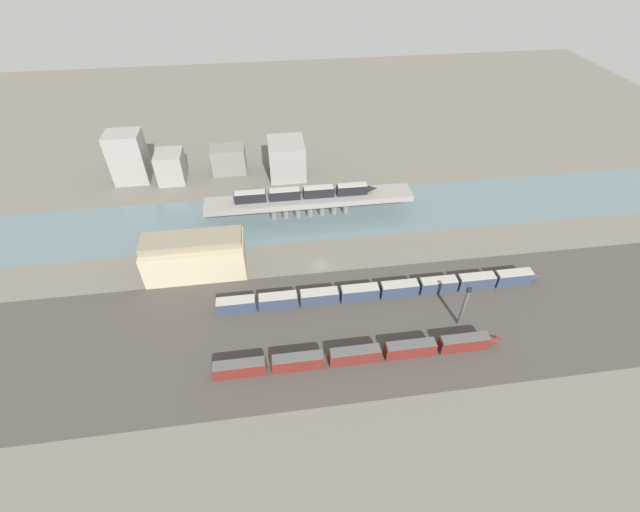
{
  "coord_description": "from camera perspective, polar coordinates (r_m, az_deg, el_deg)",
  "views": [
    {
      "loc": [
        -12.91,
        -92.63,
        84.11
      ],
      "look_at": [
        0.0,
        0.99,
        2.92
      ],
      "focal_mm": 24.0,
      "sensor_mm": 36.0,
      "label": 1
    }
  ],
  "objects": [
    {
      "name": "train_on_bridge",
      "position": [
        140.83,
        -1.95,
        8.44
      ],
      "size": [
        47.05,
        2.76,
        3.6
      ],
      "color": "black",
      "rests_on": "bridge"
    },
    {
      "name": "river_water",
      "position": [
        145.97,
        -1.35,
        5.47
      ],
      "size": [
        320.0,
        28.56,
        0.01
      ],
      "primitive_type": "cube",
      "color": "slate",
      "rests_on": "ground"
    },
    {
      "name": "warehouse_building",
      "position": [
        125.31,
        -16.32,
        0.07
      ],
      "size": [
        27.8,
        11.69,
        12.32
      ],
      "color": "tan",
      "rests_on": "ground"
    },
    {
      "name": "signal_tower",
      "position": [
        111.38,
        18.63,
        -6.4
      ],
      "size": [
        1.0,
        0.86,
        12.73
      ],
      "color": "#4C4C51",
      "rests_on": "ground"
    },
    {
      "name": "city_block_left",
      "position": [
        171.88,
        -19.26,
        11.18
      ],
      "size": [
        9.74,
        10.96,
        11.3
      ],
      "primitive_type": "cube",
      "color": "gray",
      "rests_on": "ground"
    },
    {
      "name": "railbed_yard",
      "position": [
        109.31,
        1.82,
        -9.66
      ],
      "size": [
        280.0,
        42.0,
        0.01
      ],
      "primitive_type": "cube",
      "color": "#423D38",
      "rests_on": "ground"
    },
    {
      "name": "train_yard_near",
      "position": [
        102.4,
        5.41,
        -12.95
      ],
      "size": [
        69.45,
        2.75,
        3.99
      ],
      "color": "#5B1E19",
      "rests_on": "ground"
    },
    {
      "name": "city_block_right",
      "position": [
        166.71,
        -4.48,
        12.86
      ],
      "size": [
        13.33,
        15.62,
        13.33
      ],
      "primitive_type": "cube",
      "color": "gray",
      "rests_on": "ground"
    },
    {
      "name": "bridge",
      "position": [
        142.65,
        -1.38,
        7.41
      ],
      "size": [
        68.51,
        8.61,
        7.3
      ],
      "color": "gray",
      "rests_on": "ground"
    },
    {
      "name": "train_yard_mid",
      "position": [
        116.76,
        8.49,
        -4.56
      ],
      "size": [
        90.25,
        3.08,
        4.15
      ],
      "color": "#2D384C",
      "rests_on": "ground"
    },
    {
      "name": "city_block_far_left",
      "position": [
        175.92,
        -24.21,
        11.93
      ],
      "size": [
        12.43,
        10.09,
        18.77
      ],
      "primitive_type": "cube",
      "color": "gray",
      "rests_on": "ground"
    },
    {
      "name": "ground_plane",
      "position": [
        125.78,
        0.06,
        -1.3
      ],
      "size": [
        400.0,
        400.0,
        0.0
      ],
      "primitive_type": "plane",
      "color": "#666056"
    },
    {
      "name": "city_block_center",
      "position": [
        172.45,
        -12.08,
        12.47
      ],
      "size": [
        12.77,
        8.81,
        10.12
      ],
      "primitive_type": "cube",
      "color": "slate",
      "rests_on": "ground"
    }
  ]
}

